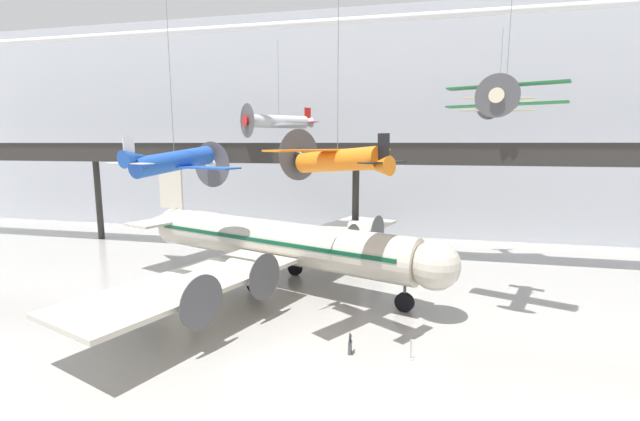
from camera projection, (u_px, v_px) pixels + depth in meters
name	position (u px, v px, depth m)	size (l,w,h in m)	color
ground_plane	(286.00, 372.00, 21.02)	(260.00, 260.00, 0.00)	#9E9B96
hangar_back_wall	(368.00, 125.00, 51.88)	(140.00, 3.00, 26.59)	silver
mezzanine_walkway	(355.00, 161.00, 41.58)	(110.00, 3.20, 11.19)	#2D2B28
ceiling_truss_beam	(350.00, 21.00, 36.19)	(120.00, 0.60, 0.60)	silver
airliner_silver_main	(272.00, 241.00, 33.97)	(28.89, 33.71, 9.70)	beige
suspended_plane_green_biplane	(505.00, 98.00, 26.50)	(6.94, 5.95, 8.46)	#1E6B33
suspended_plane_cream_biplane	(498.00, 105.00, 38.13)	(6.55, 5.41, 7.70)	beige
suspended_plane_silver_racer	(279.00, 122.00, 42.17)	(7.73, 7.72, 9.37)	silver
suspended_plane_blue_trainer	(174.00, 162.00, 28.98)	(9.69, 8.14, 13.00)	#1E4CAD
suspended_plane_orange_highwing	(338.00, 159.00, 24.16)	(7.54, 8.24, 12.02)	orange
stanchion_barrier	(411.00, 353.00, 22.27)	(0.36, 0.36, 1.08)	#B2B5BA
info_sign_pedestal	(350.00, 346.00, 22.81)	(0.17, 0.78, 1.24)	#4C4C51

